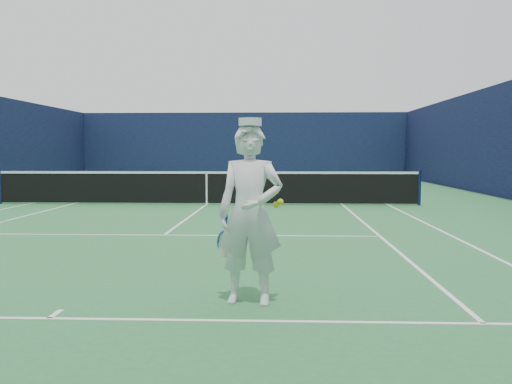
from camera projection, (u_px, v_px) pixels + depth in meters
ground at (207, 204)px, 17.32m from camera, size 80.00×80.00×0.00m
court_markings at (207, 204)px, 17.32m from camera, size 11.03×23.83×0.01m
windscreen_fence at (206, 138)px, 17.18m from camera, size 20.12×36.12×4.00m
tennis_net at (207, 186)px, 17.28m from camera, size 12.88×0.09×1.07m
tennis_player at (250, 214)px, 6.00m from camera, size 0.78×0.57×1.96m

